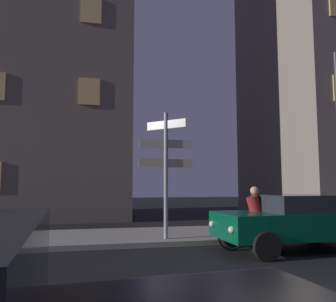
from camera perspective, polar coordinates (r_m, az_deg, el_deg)
The scene contains 6 objects.
sidewalk_kerb at distance 11.26m, azimuth 3.86°, elevation -13.70°, with size 40.00×3.20×0.14m, color gray.
signpost at distance 9.88m, azimuth -0.34°, elevation -2.04°, with size 1.58×0.96×3.61m.
car_far_trailing at distance 9.37m, azimuth 20.20°, elevation -10.82°, with size 3.98×2.03×1.40m.
cyclist at distance 9.21m, azimuth 13.99°, elevation -11.11°, with size 1.82×0.35×1.61m.
building_left_block at distance 21.46m, azimuth -23.76°, elevation 20.48°, with size 11.74×7.32×21.86m.
building_right_block at distance 22.68m, azimuth 25.17°, elevation 9.71°, with size 8.01×8.48×14.89m.
Camera 1 is at (-3.15, -4.35, 1.66)m, focal length 36.69 mm.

